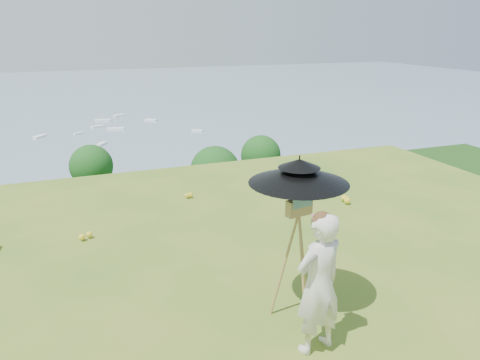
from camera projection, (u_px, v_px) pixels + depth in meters
name	position (u px, v px, depth m)	size (l,w,h in m)	color
ground	(272.00, 343.00, 5.08)	(14.00, 14.00, 0.00)	#417521
shoreline_tier	(93.00, 260.00, 82.93)	(170.00, 28.00, 8.00)	#676152
bay_water	(68.00, 108.00, 229.04)	(700.00, 700.00, 0.00)	slate
slope_trees	(103.00, 247.00, 40.85)	(110.00, 50.00, 6.00)	#185018
harbor_town	(89.00, 227.00, 80.92)	(110.00, 22.00, 5.00)	silver
moored_boats	(34.00, 145.00, 154.47)	(140.00, 140.00, 0.70)	white
wildflowers	(263.00, 325.00, 5.28)	(10.00, 10.50, 0.12)	yellow
painter	(319.00, 284.00, 4.75)	(0.57, 0.37, 1.56)	silver
field_easel	(297.00, 255.00, 5.31)	(0.61, 0.61, 1.61)	#A07643
sun_umbrella	(299.00, 184.00, 5.07)	(1.10, 1.10, 0.64)	black
painter_cap	(323.00, 217.00, 4.52)	(0.20, 0.24, 0.10)	#DF7A83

